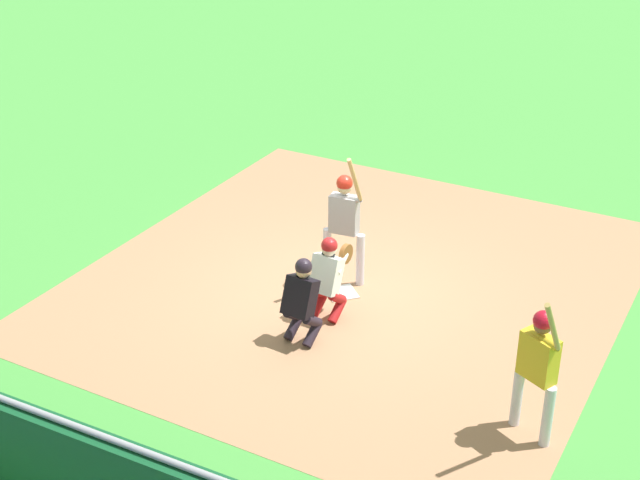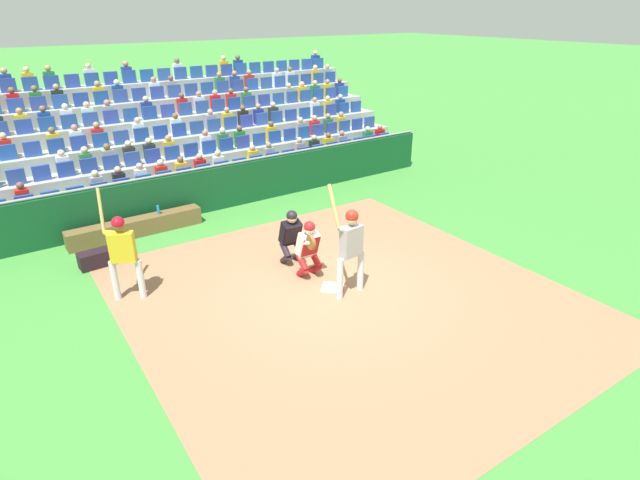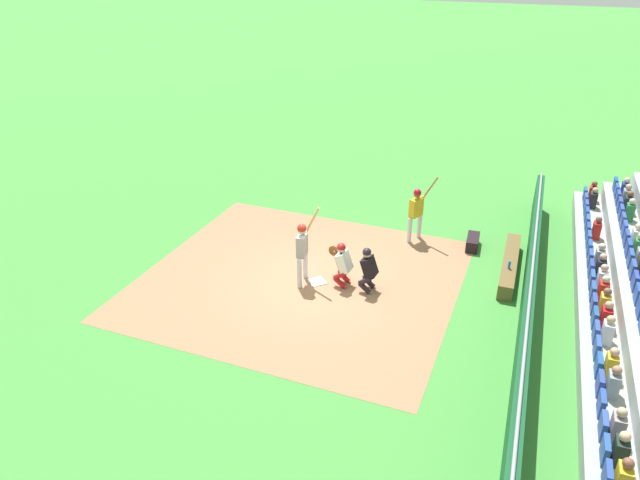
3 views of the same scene
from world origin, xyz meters
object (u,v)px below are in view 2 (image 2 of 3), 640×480
Objects in this scene: catcher_crouching at (309,246)px; water_bottle_on_bench at (158,210)px; equipment_duffel_bag at (100,258)px; on_deck_batter at (122,249)px; batter_at_plate at (351,243)px; home_plate_marker at (333,287)px; dugout_bench at (136,227)px; home_plate_umpire at (291,234)px.

catcher_crouching reaches higher than water_bottle_on_bench.
water_bottle_on_bench is 2.15m from equipment_duffel_bag.
on_deck_batter is (1.67, 2.99, 0.52)m from water_bottle_on_bench.
batter_at_plate is 9.82× the size of water_bottle_on_bench.
catcher_crouching is (0.26, -1.06, -0.41)m from batter_at_plate.
dugout_bench is (2.44, -5.00, 0.20)m from home_plate_marker.
dugout_bench is 1.52× the size of on_deck_batter.
home_plate_umpire reaches higher than dugout_bench.
catcher_crouching is at bearing 118.29° from dugout_bench.
home_plate_marker is 1.00m from catcher_crouching.
equipment_duffel_bag is at bearing 33.70° from water_bottle_on_bench.
equipment_duffel_bag reaches higher than home_plate_marker.
water_bottle_on_bench reaches higher than dugout_bench.
home_plate_marker is at bearing 116.03° from dugout_bench.
catcher_crouching is at bearing 158.82° from on_deck_batter.
home_plate_marker is 0.34× the size of catcher_crouching.
batter_at_plate is 4.35m from on_deck_batter.
catcher_crouching is at bearing 86.87° from home_plate_umpire.
home_plate_umpire is 3.97m from water_bottle_on_bench.
catcher_crouching and home_plate_umpire have the same top height.
batter_at_plate is at bearing 129.17° from equipment_duffel_bag.
home_plate_marker is 4.18m from on_deck_batter.
on_deck_batter is at bearing 60.86° from water_bottle_on_bench.
batter_at_plate reaches higher than dugout_bench.
on_deck_batter reaches higher than dugout_bench.
water_bottle_on_bench reaches higher than equipment_duffel_bag.
on_deck_batter is at bearing -33.02° from batter_at_plate.
batter_at_plate is 5.69m from equipment_duffel_bag.
home_plate_marker is 0.34× the size of home_plate_umpire.
water_bottle_on_bench is at bearing -68.18° from catcher_crouching.
home_plate_umpire is 3.49m from on_deck_batter.
batter_at_plate is at bearing 103.92° from catcher_crouching.
water_bottle_on_bench is (1.98, -5.36, -0.57)m from batter_at_plate.
equipment_duffel_bag is 2.02m from on_deck_batter.
dugout_bench is 1.67m from equipment_duffel_bag.
on_deck_batter is (3.43, -0.57, 0.37)m from home_plate_umpire.
home_plate_umpire reaches higher than equipment_duffel_bag.
batter_at_plate is 1.74× the size of catcher_crouching.
dugout_bench is at bearing -61.71° from catcher_crouching.
catcher_crouching reaches higher than equipment_duffel_bag.
home_plate_marker is at bearing 110.29° from water_bottle_on_bench.
home_plate_umpire is at bearing -93.13° from catcher_crouching.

